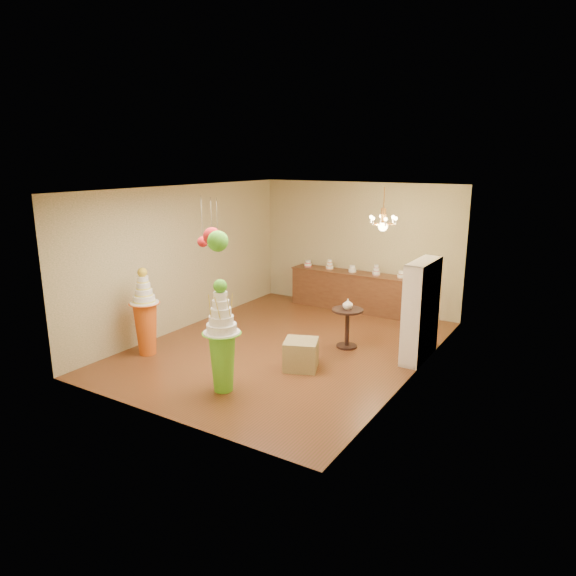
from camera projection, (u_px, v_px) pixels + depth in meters
The scene contains 17 objects.
floor at pixel (286, 347), 9.87m from camera, with size 6.50×6.50×0.00m, color brown.
ceiling at pixel (286, 189), 9.14m from camera, with size 6.50×6.50×0.00m, color silver.
wall_back at pixel (358, 246), 12.19m from camera, with size 5.00×0.04×3.00m, color tan.
wall_front at pixel (157, 315), 6.82m from camera, with size 5.00×0.04×3.00m, color tan.
wall_left at pixel (185, 258), 10.77m from camera, with size 0.04×6.50×3.00m, color tan.
wall_right at pixel (418, 288), 8.23m from camera, with size 0.04×6.50×3.00m, color tan.
pedestal_green at pixel (222, 346), 7.85m from camera, with size 0.61×0.61×1.78m.
pedestal_orange at pixel (146, 320), 9.37m from camera, with size 0.65×0.65×1.63m.
burlap_riser at pixel (301, 354), 8.81m from camera, with size 0.56×0.56×0.51m, color #9A8754.
sideboard at pixel (352, 290), 12.21m from camera, with size 3.04×0.54×1.16m.
shelving_unit at pixel (421, 310), 9.12m from camera, with size 0.33×1.20×1.80m.
round_table at pixel (347, 323), 9.74m from camera, with size 0.66×0.66×0.76m.
vase at pixel (348, 304), 9.65m from camera, with size 0.19×0.19×0.20m, color white.
pom_red_left at pixel (212, 236), 7.30m from camera, with size 0.26×0.26×0.68m.
pom_green_mid at pixel (218, 241), 7.20m from camera, with size 0.30×0.30×0.76m.
pom_red_right at pixel (203, 242), 7.63m from camera, with size 0.16×0.16×0.76m.
chandelier at pixel (383, 224), 9.85m from camera, with size 0.59×0.59×0.85m.
Camera 1 is at (4.90, -7.90, 3.52)m, focal length 32.00 mm.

